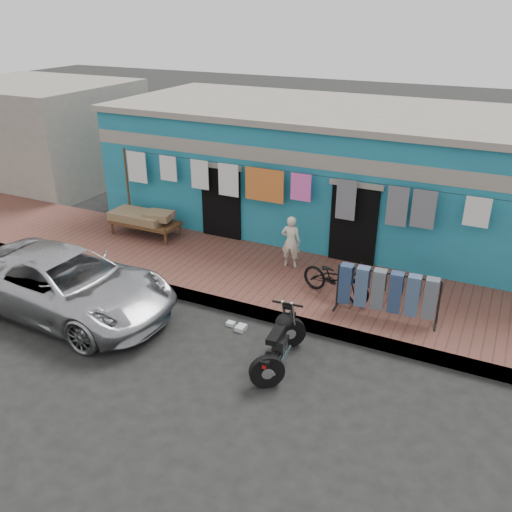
% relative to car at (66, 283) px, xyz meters
% --- Properties ---
extents(ground, '(80.00, 80.00, 0.00)m').
position_rel_car_xyz_m(ground, '(3.36, -0.07, -0.68)').
color(ground, black).
rests_on(ground, ground).
extents(sidewalk, '(28.00, 3.00, 0.25)m').
position_rel_car_xyz_m(sidewalk, '(3.36, 2.93, -0.55)').
color(sidewalk, brown).
rests_on(sidewalk, ground).
extents(curb, '(28.00, 0.10, 0.25)m').
position_rel_car_xyz_m(curb, '(3.36, 1.48, -0.55)').
color(curb, gray).
rests_on(curb, ground).
extents(building, '(12.20, 5.20, 3.36)m').
position_rel_car_xyz_m(building, '(3.35, 6.92, 1.01)').
color(building, '#206A82').
rests_on(building, ground).
extents(neighbor_left, '(6.00, 5.00, 3.40)m').
position_rel_car_xyz_m(neighbor_left, '(-7.64, 6.93, 1.02)').
color(neighbor_left, '#9E9384').
rests_on(neighbor_left, ground).
extents(clothesline, '(10.06, 0.06, 2.10)m').
position_rel_car_xyz_m(clothesline, '(2.93, 4.18, 1.14)').
color(clothesline, brown).
rests_on(clothesline, sidewalk).
extents(car, '(4.85, 2.32, 1.35)m').
position_rel_car_xyz_m(car, '(0.00, 0.00, 0.00)').
color(car, '#BABBC0').
rests_on(car, ground).
extents(seated_person, '(0.48, 0.36, 1.23)m').
position_rel_car_xyz_m(seated_person, '(3.46, 3.54, 0.19)').
color(seated_person, beige).
rests_on(seated_person, sidewalk).
extents(bicycle, '(1.64, 0.90, 1.01)m').
position_rel_car_xyz_m(bicycle, '(4.86, 2.61, 0.08)').
color(bicycle, black).
rests_on(bicycle, sidewalk).
extents(motorcycle, '(0.85, 1.69, 1.02)m').
position_rel_car_xyz_m(motorcycle, '(4.64, 0.21, -0.16)').
color(motorcycle, black).
rests_on(motorcycle, ground).
extents(charpoy, '(1.93, 0.93, 0.64)m').
position_rel_car_xyz_m(charpoy, '(-0.71, 3.63, -0.10)').
color(charpoy, brown).
rests_on(charpoy, sidewalk).
extents(jeans_rack, '(2.09, 0.69, 0.98)m').
position_rel_car_xyz_m(jeans_rack, '(5.98, 2.31, 0.06)').
color(jeans_rack, black).
rests_on(jeans_rack, sidewalk).
extents(litter_a, '(0.17, 0.13, 0.07)m').
position_rel_car_xyz_m(litter_a, '(3.26, 0.99, -0.64)').
color(litter_a, silver).
rests_on(litter_a, ground).
extents(litter_b, '(0.19, 0.20, 0.08)m').
position_rel_car_xyz_m(litter_b, '(4.60, 1.13, -0.64)').
color(litter_b, silver).
rests_on(litter_b, ground).
extents(litter_c, '(0.18, 0.22, 0.09)m').
position_rel_car_xyz_m(litter_c, '(3.51, 0.94, -0.63)').
color(litter_c, silver).
rests_on(litter_c, ground).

